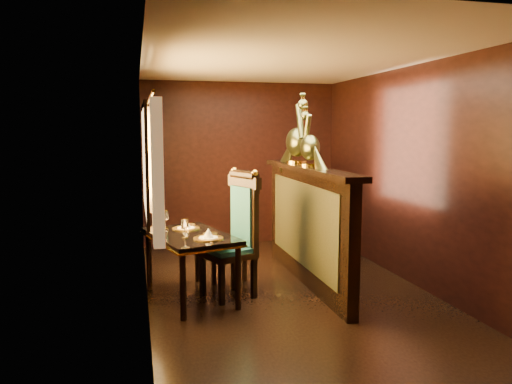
% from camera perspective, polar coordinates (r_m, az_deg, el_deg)
% --- Properties ---
extents(ground, '(5.00, 5.00, 0.00)m').
position_cam_1_polar(ground, '(5.61, 3.59, -11.34)').
color(ground, black).
rests_on(ground, ground).
extents(room_shell, '(3.04, 5.04, 2.52)m').
position_cam_1_polar(room_shell, '(5.31, 2.79, 5.05)').
color(room_shell, black).
rests_on(room_shell, ground).
extents(partition, '(0.26, 2.70, 1.36)m').
position_cam_1_polar(partition, '(5.80, 5.81, -3.45)').
color(partition, black).
rests_on(partition, ground).
extents(dining_table, '(1.01, 1.33, 0.90)m').
position_cam_1_polar(dining_table, '(5.26, -7.53, -5.50)').
color(dining_table, black).
rests_on(dining_table, ground).
extents(chair_left, '(0.64, 0.65, 1.36)m').
position_cam_1_polar(chair_left, '(5.36, -2.08, -4.33)').
color(chair_left, black).
rests_on(chair_left, ground).
extents(chair_right, '(0.49, 0.51, 1.27)m').
position_cam_1_polar(chair_right, '(5.64, -1.46, -4.24)').
color(chair_right, black).
rests_on(chair_right, ground).
extents(peacock_left, '(0.22, 0.58, 0.68)m').
position_cam_1_polar(peacock_left, '(5.64, 6.21, 6.36)').
color(peacock_left, '#1A4E32').
rests_on(peacock_left, partition).
extents(peacock_right, '(0.26, 0.71, 0.84)m').
position_cam_1_polar(peacock_right, '(6.09, 4.70, 7.16)').
color(peacock_right, '#1A4E32').
rests_on(peacock_right, partition).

